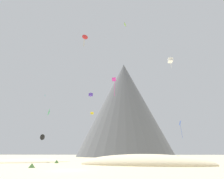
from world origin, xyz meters
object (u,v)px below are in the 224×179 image
bush_far_left (57,161)px  kite_yellow_mid (92,113)px  kite_blue_low (180,125)px  kite_black_low (43,137)px  bush_near_right (126,163)px  kite_magenta_mid (114,82)px  rock_massif (126,110)px  bush_mid_center (32,165)px  kite_green_low (49,112)px  kite_indigo_mid (91,95)px  kite_teal_mid (45,96)px  kite_red_high (85,37)px  kite_white_mid (170,60)px  kite_lime_high (125,25)px

bush_far_left → kite_yellow_mid: size_ratio=0.89×
kite_blue_low → kite_black_low: (-50.61, 5.90, -3.38)m
kite_blue_low → bush_far_left: bearing=-8.8°
bush_near_right → kite_black_low: kite_black_low is taller
kite_magenta_mid → rock_massif: bearing=135.5°
bush_mid_center → kite_green_low: kite_green_low is taller
kite_indigo_mid → rock_massif: bearing=33.8°
bush_near_right → kite_teal_mid: (-29.30, 31.29, 22.02)m
bush_near_right → bush_far_left: 17.71m
kite_blue_low → kite_green_low: 43.89m
kite_red_high → kite_teal_mid: (-16.30, 10.90, -17.34)m
kite_magenta_mid → kite_red_high: bearing=-157.1°
kite_magenta_mid → kite_indigo_mid: kite_magenta_mid is taller
bush_near_right → kite_red_high: (-13.00, 20.39, 39.36)m
bush_near_right → kite_white_mid: 29.31m
kite_red_high → kite_teal_mid: kite_red_high is taller
rock_massif → kite_green_low: size_ratio=38.51×
bush_near_right → bush_far_left: size_ratio=2.35×
kite_white_mid → kite_lime_high: bearing=-43.2°
bush_far_left → kite_teal_mid: kite_teal_mid is taller
bush_far_left → kite_magenta_mid: kite_magenta_mid is taller
kite_yellow_mid → kite_blue_low: kite_yellow_mid is taller
bush_mid_center → kite_indigo_mid: 37.22m
kite_green_low → rock_massif: bearing=-44.2°
kite_black_low → kite_indigo_mid: (20.54, -14.77, 12.47)m
kite_yellow_mid → kite_teal_mid: kite_teal_mid is taller
bush_mid_center → rock_massif: size_ratio=0.01×
bush_near_right → kite_blue_low: kite_blue_low is taller
rock_massif → kite_green_low: rock_massif is taller
rock_massif → kite_white_mid: bearing=-81.8°
kite_lime_high → kite_teal_mid: kite_lime_high is taller
bush_far_left → kite_teal_mid: 34.81m
rock_massif → kite_yellow_mid: rock_massif is taller
bush_mid_center → bush_far_left: bush_far_left is taller
bush_far_left → rock_massif: (16.30, 81.50, 27.59)m
bush_mid_center → bush_near_right: bearing=26.0°
bush_far_left → kite_white_mid: (27.89, 1.30, 25.09)m
bush_mid_center → rock_massif: (15.48, 96.80, 27.61)m
kite_teal_mid → kite_lime_high: bearing=-90.2°
kite_white_mid → kite_red_high: 30.94m
bush_near_right → rock_massif: (0.49, 89.48, 27.54)m
bush_near_right → kite_yellow_mid: size_ratio=2.10×
kite_blue_low → kite_indigo_mid: bearing=-27.6°
bush_near_right → kite_red_high: size_ratio=0.51×
kite_blue_low → kite_green_low: size_ratio=2.89×
rock_massif → kite_black_low: (-32.10, -50.95, -19.99)m
bush_mid_center → kite_blue_low: kite_blue_low is taller
kite_magenta_mid → kite_yellow_mid: size_ratio=4.76×
rock_massif → kite_black_low: size_ratio=36.68×
kite_teal_mid → bush_near_right: bearing=-111.6°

